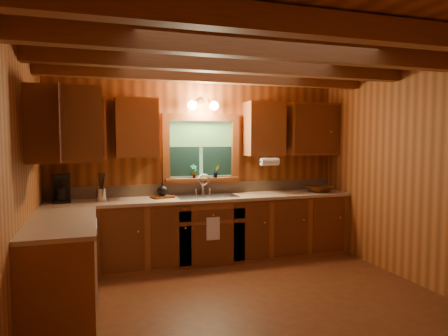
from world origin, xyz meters
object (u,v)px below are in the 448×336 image
Objects in this scene: coffee_maker at (61,188)px; cutting_board at (162,197)px; sink at (206,200)px; wicker_basket at (319,189)px.

cutting_board is at bearing -11.75° from coffee_maker.
sink is 2.31× the size of coffee_maker.
coffee_maker reaches higher than sink.
coffee_maker is at bearing 161.13° from cutting_board.
coffee_maker is at bearing 177.23° from wicker_basket.
wicker_basket reaches higher than cutting_board.
sink reaches higher than wicker_basket.
wicker_basket is (2.32, -0.14, 0.03)m from cutting_board.
sink is 1.88m from coffee_maker.
cutting_board is 2.33m from wicker_basket.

